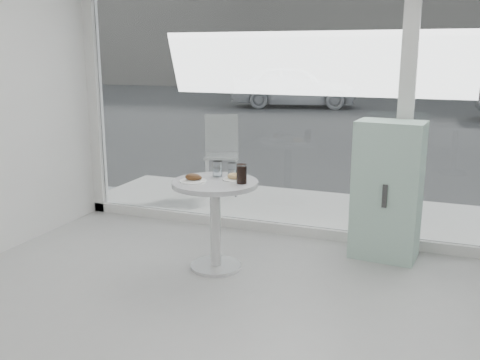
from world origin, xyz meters
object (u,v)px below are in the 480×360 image
at_px(patio_chair, 222,149).
at_px(car_white, 294,86).
at_px(main_table, 215,206).
at_px(mint_cabinet, 387,191).
at_px(water_tumbler_b, 232,171).
at_px(water_tumbler_a, 217,170).
at_px(plate_fritter, 194,179).
at_px(cola_glass, 242,174).
at_px(plate_donut, 235,178).

bearing_deg(patio_chair, car_white, 79.61).
bearing_deg(main_table, patio_chair, 111.75).
xyz_separation_m(mint_cabinet, water_tumbler_b, (-1.24, -0.60, 0.21)).
height_order(patio_chair, water_tumbler_b, patio_chair).
distance_m(patio_chair, water_tumbler_a, 2.23).
bearing_deg(car_white, plate_fritter, 178.55).
distance_m(patio_chair, cola_glass, 2.50).
distance_m(main_table, patio_chair, 2.39).
relative_size(main_table, mint_cabinet, 0.62).
relative_size(plate_fritter, plate_donut, 1.09).
height_order(plate_donut, water_tumbler_a, water_tumbler_a).
distance_m(plate_fritter, cola_glass, 0.40).
relative_size(mint_cabinet, water_tumbler_b, 10.20).
distance_m(water_tumbler_a, water_tumbler_b, 0.13).
relative_size(patio_chair, plate_donut, 4.79).
relative_size(mint_cabinet, cola_glass, 7.76).
height_order(mint_cabinet, cola_glass, mint_cabinet).
xyz_separation_m(water_tumbler_a, water_tumbler_b, (0.12, 0.04, -0.01)).
bearing_deg(main_table, plate_donut, 35.70).
bearing_deg(mint_cabinet, water_tumbler_b, -149.03).
bearing_deg(water_tumbler_b, car_white, 103.28).
height_order(mint_cabinet, plate_donut, mint_cabinet).
relative_size(main_table, cola_glass, 4.83).
xyz_separation_m(plate_fritter, water_tumbler_b, (0.23, 0.29, 0.03)).
bearing_deg(cola_glass, main_table, -179.30).
distance_m(main_table, plate_donut, 0.29).
bearing_deg(mint_cabinet, car_white, 114.31).
xyz_separation_m(car_white, water_tumbler_b, (3.16, -13.37, 0.12)).
bearing_deg(mint_cabinet, patio_chair, 152.37).
bearing_deg(patio_chair, plate_fritter, -93.76).
height_order(patio_chair, cola_glass, patio_chair).
bearing_deg(plate_fritter, mint_cabinet, 31.02).
bearing_deg(plate_donut, car_white, 103.44).
relative_size(main_table, water_tumbler_a, 5.73).
distance_m(patio_chair, car_white, 11.56).
height_order(main_table, patio_chair, patio_chair).
relative_size(plate_fritter, water_tumbler_b, 1.84).
bearing_deg(water_tumbler_b, patio_chair, 115.38).
relative_size(car_white, water_tumbler_b, 34.01).
xyz_separation_m(mint_cabinet, water_tumbler_a, (-1.36, -0.63, 0.21)).
height_order(main_table, plate_fritter, plate_fritter).
bearing_deg(plate_donut, mint_cabinet, 30.70).
bearing_deg(car_white, patio_chair, 177.40).
bearing_deg(main_table, mint_cabinet, 31.24).
distance_m(car_white, water_tumbler_b, 13.74).
distance_m(main_table, car_white, 13.92).
relative_size(main_table, car_white, 0.19).
bearing_deg(plate_fritter, cola_glass, 12.86).
height_order(mint_cabinet, plate_fritter, mint_cabinet).
bearing_deg(main_table, cola_glass, 0.70).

